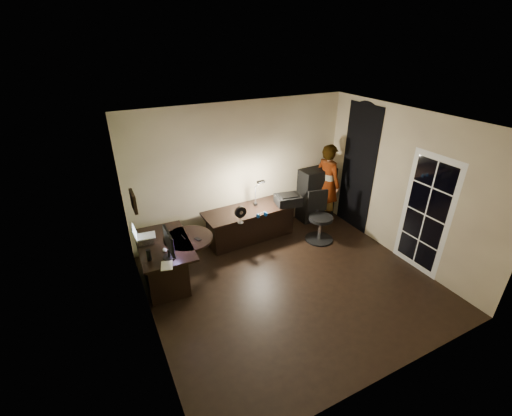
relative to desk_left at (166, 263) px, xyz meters
name	(u,v)px	position (x,y,z in m)	size (l,w,h in m)	color
floor	(292,284)	(1.83, -1.02, -0.39)	(4.50, 4.00, 0.01)	black
ceiling	(302,124)	(1.83, -1.02, 2.32)	(4.50, 4.00, 0.01)	silver
wall_back	(241,171)	(1.83, 0.98, 0.97)	(4.50, 0.01, 2.70)	#BDAD8A
wall_front	(401,295)	(1.83, -3.03, 0.97)	(4.50, 0.01, 2.70)	#BDAD8A
wall_left	(143,252)	(-0.42, -1.02, 0.97)	(0.01, 4.00, 2.70)	#BDAD8A
wall_right	(404,187)	(4.08, -1.02, 0.97)	(0.01, 4.00, 2.70)	#BDAD8A
green_wall_overlay	(144,252)	(-0.41, -1.02, 0.97)	(0.00, 4.00, 2.70)	#4D642F
arched_doorway	(358,169)	(4.07, 0.13, 0.92)	(0.01, 0.90, 2.60)	black
french_door	(425,215)	(4.07, -1.57, 0.67)	(0.02, 0.92, 2.10)	white
framed_picture	(133,201)	(-0.39, -0.57, 1.47)	(0.04, 0.30, 0.25)	black
desk_left	(166,263)	(0.00, 0.00, 0.00)	(0.81, 1.32, 0.76)	black
desk_right	(252,224)	(1.85, 0.53, -0.02)	(1.94, 0.68, 0.73)	black
cabinet	(316,194)	(3.54, 0.76, 0.21)	(0.78, 0.39, 1.18)	black
laptop_stand	(145,240)	(-0.25, 0.15, 0.44)	(0.26, 0.21, 0.11)	silver
laptop	(144,230)	(-0.24, 0.15, 0.61)	(0.33, 0.31, 0.22)	silver
monitor	(168,248)	(-0.01, -0.43, 0.55)	(0.10, 0.50, 0.33)	black
mouse	(165,250)	(-0.03, -0.23, 0.40)	(0.06, 0.10, 0.04)	silver
phone	(198,239)	(0.53, -0.13, 0.39)	(0.06, 0.12, 0.01)	black
pen	(183,237)	(0.33, 0.03, 0.39)	(0.01, 0.15, 0.01)	black
speaker	(149,255)	(-0.29, -0.35, 0.47)	(0.07, 0.07, 0.18)	black
notepad	(167,266)	(-0.10, -0.62, 0.39)	(0.16, 0.23, 0.01)	silver
desk_fan	(240,215)	(1.41, 0.12, 0.50)	(0.22, 0.12, 0.33)	black
headphones	(262,215)	(1.87, 0.15, 0.38)	(0.20, 0.09, 0.10)	navy
printer	(288,200)	(2.57, 0.38, 0.44)	(0.48, 0.38, 0.21)	black
desk_lamp	(255,191)	(1.96, 0.62, 0.66)	(0.16, 0.30, 0.65)	black
office_chair	(321,218)	(3.07, -0.08, 0.12)	(0.56, 0.56, 1.00)	black
person	(327,183)	(3.70, 0.59, 0.49)	(0.62, 0.42, 1.75)	#D8A88C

